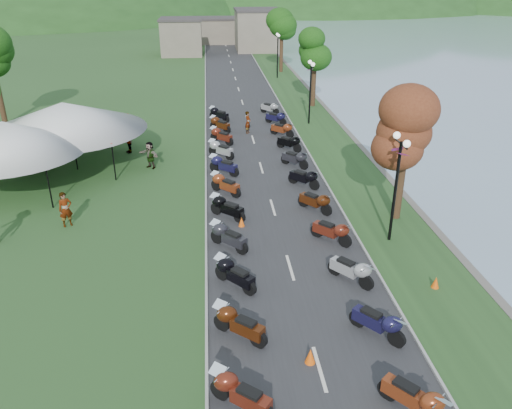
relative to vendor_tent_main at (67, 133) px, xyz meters
name	(u,v)px	position (x,y,z in m)	size (l,w,h in m)	color
road	(247,119)	(12.38, 9.80, -1.99)	(7.00, 120.00, 0.02)	#303032
hills_backdrop	(215,6)	(12.38, 169.80, -2.00)	(360.00, 120.00, 76.00)	#285621
far_building	(214,32)	(10.38, 54.80, 0.50)	(18.00, 16.00, 5.00)	gray
moto_row_left	(232,255)	(9.93, -13.88, -1.45)	(2.60, 48.71, 1.10)	#331411
moto_row_right	(316,201)	(14.58, -8.80, -1.45)	(2.60, 42.36, 1.10)	#331411
vendor_tent_main	(67,133)	(0.00, 0.00, 0.00)	(6.82, 6.82, 4.00)	silver
vendor_tent_side	(9,156)	(-2.17, -4.23, 0.00)	(5.72, 5.72, 4.00)	silver
tree_lakeside	(404,149)	(18.49, -9.93, 1.65)	(2.63, 2.63, 7.31)	#215A15
pedestrian_a	(68,226)	(2.03, -9.33, -2.00)	(0.65, 0.48, 1.79)	slate
pedestrian_b	(105,148)	(1.65, 2.93, -2.00)	(0.75, 0.41, 1.54)	slate
traffic_cone_near	(310,356)	(12.13, -19.89, -1.72)	(0.35, 0.35, 0.55)	#F2590C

